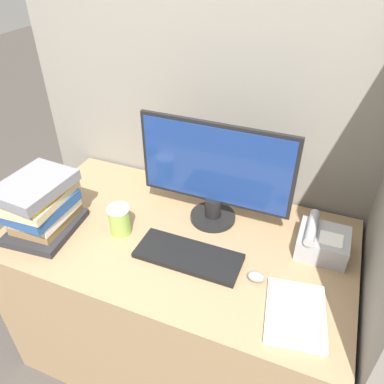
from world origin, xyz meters
name	(u,v)px	position (x,y,z in m)	size (l,w,h in m)	color
cubicle_panel_rear	(214,159)	(0.00, 0.80, 0.89)	(1.75, 0.04, 1.77)	gray
cubicle_panel_right	(382,258)	(0.71, 0.41, 0.89)	(0.04, 0.82, 1.77)	gray
desk	(179,298)	(0.00, 0.38, 0.38)	(1.35, 0.76, 0.76)	#937551
monitor	(215,174)	(0.09, 0.54, 0.98)	(0.61, 0.19, 0.43)	black
keyboard	(188,256)	(0.09, 0.29, 0.77)	(0.39, 0.16, 0.02)	black
mouse	(256,277)	(0.34, 0.27, 0.78)	(0.06, 0.04, 0.03)	gray
coffee_cup	(120,220)	(-0.22, 0.32, 0.82)	(0.09, 0.09, 0.12)	#8CB247
book_stack	(40,205)	(-0.51, 0.22, 0.88)	(0.26, 0.30, 0.24)	#262628
desk_telephone	(322,242)	(0.53, 0.50, 0.81)	(0.18, 0.18, 0.12)	#99999E
paper_pile	(295,313)	(0.49, 0.18, 0.77)	(0.22, 0.27, 0.02)	white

